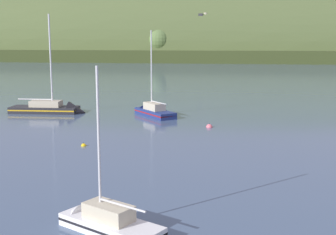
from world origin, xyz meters
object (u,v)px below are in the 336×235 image
Objects in this scene: dockside_crane at (206,39)px; sailboat_midwater_white at (54,111)px; mooring_buoy_midchannel at (209,127)px; mooring_buoy_off_fishing_boat at (84,146)px; sailboat_near_mooring at (102,224)px; sailboat_far_left at (152,113)px.

dockside_crane is 1.50× the size of sailboat_midwater_white.
sailboat_midwater_white reaches higher than mooring_buoy_midchannel.
sailboat_near_mooring is at bearing -73.42° from mooring_buoy_off_fishing_boat.
dockside_crane is 136.90m from sailboat_far_left.
sailboat_midwater_white is at bearing 114.83° from mooring_buoy_off_fishing_boat.
sailboat_near_mooring is at bearing 146.90° from sailboat_far_left.
sailboat_near_mooring is at bearing -87.92° from dockside_crane.
sailboat_midwater_white is (-21.79, -135.06, -9.22)m from dockside_crane.
sailboat_far_left reaches higher than sailboat_near_mooring.
sailboat_midwater_white is 24.98× the size of mooring_buoy_off_fishing_boat.
mooring_buoy_off_fishing_boat is (-10.99, -9.11, 0.00)m from mooring_buoy_midchannel.
dockside_crane is 170.08m from sailboat_near_mooring.
mooring_buoy_off_fishing_boat is at bearing -63.13° from sailboat_midwater_white.
mooring_buoy_midchannel is at bearing -21.75° from sailboat_midwater_white.
sailboat_midwater_white is at bearing -35.88° from sailboat_near_mooring.
dockside_crane is 137.12m from sailboat_midwater_white.
sailboat_far_left is 16.89m from mooring_buoy_off_fishing_boat.
mooring_buoy_off_fishing_boat is (-13.68, -152.59, -9.49)m from dockside_crane.
dockside_crane is 26.58× the size of mooring_buoy_midchannel.
sailboat_near_mooring is 33.36m from sailboat_far_left.
mooring_buoy_midchannel is (19.10, -8.42, -0.27)m from sailboat_midwater_white.
sailboat_midwater_white is 12.50m from sailboat_far_left.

